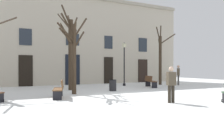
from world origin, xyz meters
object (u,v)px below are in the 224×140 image
tree_center (74,53)px  bench_by_litter_bin (59,89)px  streetlamp (124,59)px  tree_near_facade (160,56)px  person_strolling (178,74)px  bench_near_center_tree (150,81)px  person_crossing_plaza (171,83)px  litter_bin (113,85)px  tree_foreground (70,50)px

tree_center → bench_by_litter_bin: bearing=-134.7°
streetlamp → bench_by_litter_bin: size_ratio=1.98×
tree_center → streetlamp: tree_center is taller
tree_near_facade → person_strolling: (1.04, -1.12, -1.54)m
bench_by_litter_bin → bench_near_center_tree: bearing=128.1°
tree_center → person_crossing_plaza: tree_center is taller
streetlamp → litter_bin: bearing=-131.0°
tree_center → litter_bin: 3.52m
tree_foreground → litter_bin: 3.77m
bench_near_center_tree → person_strolling: 3.54m
person_strolling → person_crossing_plaza: bearing=3.0°
bench_by_litter_bin → person_strolling: (11.38, 3.53, 0.49)m
tree_foreground → person_strolling: tree_foreground is taller
tree_center → person_crossing_plaza: (2.68, -5.09, -1.46)m
tree_center → tree_near_facade: (9.18, 3.48, 0.16)m
bench_near_center_tree → streetlamp: bearing=46.1°
litter_bin → bench_near_center_tree: size_ratio=0.41×
tree_near_facade → bench_by_litter_bin: (-10.34, -4.66, -2.03)m
tree_center → bench_by_litter_bin: 2.49m
tree_near_facade → bench_near_center_tree: (-2.41, -1.73, -2.03)m
tree_foreground → litter_bin: tree_foreground is taller
tree_near_facade → streetlamp: bearing=173.3°
bench_by_litter_bin → person_strolling: person_strolling is taller
bench_by_litter_bin → person_strolling: size_ratio=1.06×
tree_foreground → person_crossing_plaza: size_ratio=3.55×
tree_near_facade → streetlamp: tree_near_facade is taller
tree_near_facade → person_strolling: tree_near_facade is taller
tree_center → person_strolling: 10.58m
streetlamp → bench_by_litter_bin: (-6.87, -5.06, -1.75)m
tree_near_facade → person_strolling: size_ratio=3.07×
litter_bin → bench_by_litter_bin: bench_by_litter_bin is taller
bench_near_center_tree → person_crossing_plaza: bearing=168.8°
bench_by_litter_bin → tree_foreground: bearing=171.9°
litter_bin → person_crossing_plaza: (-0.18, -5.69, 0.50)m
tree_center → tree_foreground: size_ratio=0.82×
tree_near_facade → litter_bin: size_ratio=7.12×
bench_near_center_tree → person_crossing_plaza: size_ratio=1.13×
person_strolling → bench_by_litter_bin: bearing=-24.4°
tree_center → streetlamp: (5.71, 3.89, -0.12)m
tree_foreground → bench_near_center_tree: tree_foreground is taller
bench_near_center_tree → person_strolling: person_strolling is taller
tree_near_facade → tree_foreground: (-8.53, -0.92, 0.22)m
tree_center → tree_near_facade: size_ratio=0.88×
streetlamp → person_strolling: size_ratio=2.10×
person_crossing_plaza → tree_near_facade: bearing=60.9°
tree_foreground → person_crossing_plaza: (2.02, -7.65, -1.85)m
litter_bin → person_crossing_plaza: person_crossing_plaza is taller
tree_foreground → litter_bin: (2.20, -1.96, -2.34)m
tree_near_facade → tree_foreground: 8.58m
tree_center → tree_foreground: tree_foreground is taller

